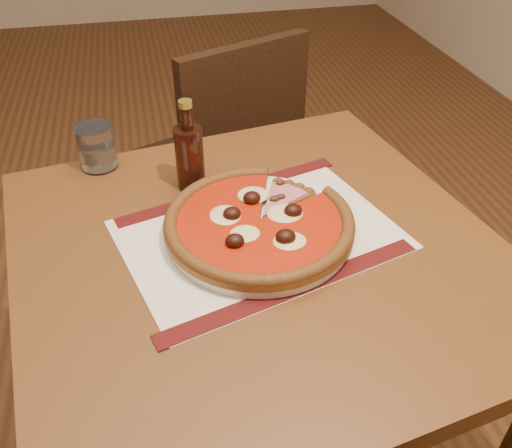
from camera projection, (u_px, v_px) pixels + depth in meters
The scene contains 8 objects.
table at pixel (258, 288), 0.98m from camera, with size 0.92×0.92×0.75m.
chair_far at pixel (228, 153), 1.69m from camera, with size 0.53×0.53×0.86m.
placemat at pixel (259, 234), 0.94m from camera, with size 0.46×0.33×0.00m, color beige.
plate at pixel (259, 230), 0.94m from camera, with size 0.32×0.32×0.02m, color white.
pizza at pixel (259, 221), 0.92m from camera, with size 0.33×0.33×0.04m.
ham_slice at pixel (285, 196), 0.99m from camera, with size 0.11×0.12×0.02m.
water_glass at pixel (96, 147), 1.10m from camera, with size 0.07×0.07×0.09m, color white.
bottle at pixel (190, 155), 1.02m from camera, with size 0.05×0.05×0.18m.
Camera 1 is at (0.42, -1.54, 1.34)m, focal length 38.00 mm.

